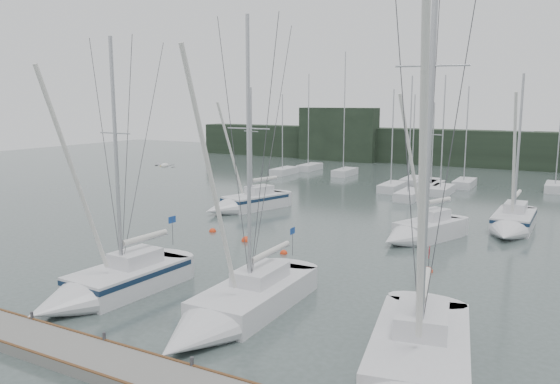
{
  "coord_description": "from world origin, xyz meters",
  "views": [
    {
      "loc": [
        12.64,
        -17.28,
        8.98
      ],
      "look_at": [
        0.3,
        5.0,
        4.73
      ],
      "focal_mm": 35.0,
      "sensor_mm": 36.0,
      "label": 1
    }
  ],
  "objects_px": {
    "sailboat_near_center": "(229,313)",
    "sailboat_mid_a": "(243,204)",
    "buoy_d": "(246,241)",
    "sailboat_mid_c": "(417,233)",
    "sailboat_near_left": "(102,288)",
    "buoy_a": "(284,254)",
    "buoy_b": "(428,272)",
    "buoy_c": "(213,232)",
    "sailboat_near_right": "(415,381)",
    "sailboat_mid_d": "(511,225)"
  },
  "relations": [
    {
      "from": "sailboat_near_center",
      "to": "sailboat_mid_a",
      "type": "xyz_separation_m",
      "value": [
        -12.19,
        19.92,
        0.1
      ]
    },
    {
      "from": "buoy_d",
      "to": "sailboat_mid_c",
      "type": "bearing_deg",
      "value": 28.61
    },
    {
      "from": "sailboat_near_center",
      "to": "buoy_d",
      "type": "relative_size",
      "value": 21.77
    },
    {
      "from": "sailboat_near_left",
      "to": "buoy_a",
      "type": "height_order",
      "value": "sailboat_near_left"
    },
    {
      "from": "sailboat_near_left",
      "to": "buoy_b",
      "type": "bearing_deg",
      "value": 47.39
    },
    {
      "from": "buoy_a",
      "to": "buoy_b",
      "type": "bearing_deg",
      "value": 4.52
    },
    {
      "from": "sailboat_near_left",
      "to": "sailboat_mid_a",
      "type": "relative_size",
      "value": 1.17
    },
    {
      "from": "buoy_c",
      "to": "sailboat_mid_a",
      "type": "bearing_deg",
      "value": 106.72
    },
    {
      "from": "sailboat_near_right",
      "to": "buoy_d",
      "type": "xyz_separation_m",
      "value": [
        -14.77,
        13.65,
        -0.6
      ]
    },
    {
      "from": "sailboat_near_center",
      "to": "buoy_d",
      "type": "bearing_deg",
      "value": 118.59
    },
    {
      "from": "sailboat_mid_c",
      "to": "buoy_d",
      "type": "height_order",
      "value": "sailboat_mid_c"
    },
    {
      "from": "buoy_b",
      "to": "buoy_c",
      "type": "bearing_deg",
      "value": 173.31
    },
    {
      "from": "sailboat_mid_c",
      "to": "buoy_b",
      "type": "relative_size",
      "value": 21.2
    },
    {
      "from": "sailboat_near_left",
      "to": "sailboat_mid_d",
      "type": "relative_size",
      "value": 1.1
    },
    {
      "from": "sailboat_mid_d",
      "to": "buoy_d",
      "type": "xyz_separation_m",
      "value": [
        -14.8,
        -10.81,
        -0.57
      ]
    },
    {
      "from": "buoy_a",
      "to": "buoy_b",
      "type": "distance_m",
      "value": 8.43
    },
    {
      "from": "sailboat_near_left",
      "to": "buoy_b",
      "type": "distance_m",
      "value": 16.54
    },
    {
      "from": "sailboat_mid_a",
      "to": "buoy_a",
      "type": "xyz_separation_m",
      "value": [
        9.16,
        -9.69,
        -0.59
      ]
    },
    {
      "from": "sailboat_near_right",
      "to": "buoy_c",
      "type": "relative_size",
      "value": 33.91
    },
    {
      "from": "buoy_c",
      "to": "sailboat_mid_d",
      "type": "bearing_deg",
      "value": 28.17
    },
    {
      "from": "sailboat_mid_c",
      "to": "sailboat_mid_d",
      "type": "relative_size",
      "value": 0.98
    },
    {
      "from": "sailboat_near_center",
      "to": "sailboat_mid_c",
      "type": "height_order",
      "value": "sailboat_near_center"
    },
    {
      "from": "sailboat_near_left",
      "to": "sailboat_mid_a",
      "type": "bearing_deg",
      "value": 109.11
    },
    {
      "from": "sailboat_near_left",
      "to": "sailboat_near_right",
      "type": "relative_size",
      "value": 0.75
    },
    {
      "from": "sailboat_near_left",
      "to": "buoy_d",
      "type": "relative_size",
      "value": 20.71
    },
    {
      "from": "buoy_b",
      "to": "buoy_d",
      "type": "distance_m",
      "value": 11.99
    },
    {
      "from": "sailboat_mid_d",
      "to": "buoy_a",
      "type": "xyz_separation_m",
      "value": [
        -11.24,
        -12.23,
        -0.57
      ]
    },
    {
      "from": "sailboat_mid_a",
      "to": "buoy_d",
      "type": "distance_m",
      "value": 10.0
    },
    {
      "from": "buoy_b",
      "to": "buoy_c",
      "type": "distance_m",
      "value": 15.49
    },
    {
      "from": "sailboat_near_center",
      "to": "buoy_b",
      "type": "height_order",
      "value": "sailboat_near_center"
    },
    {
      "from": "sailboat_mid_c",
      "to": "buoy_c",
      "type": "distance_m",
      "value": 13.87
    },
    {
      "from": "buoy_a",
      "to": "buoy_b",
      "type": "height_order",
      "value": "buoy_b"
    },
    {
      "from": "sailboat_mid_a",
      "to": "sailboat_mid_c",
      "type": "bearing_deg",
      "value": 6.33
    },
    {
      "from": "sailboat_mid_c",
      "to": "buoy_c",
      "type": "xyz_separation_m",
      "value": [
        -13.18,
        -4.28,
        -0.58
      ]
    },
    {
      "from": "sailboat_mid_c",
      "to": "buoy_c",
      "type": "height_order",
      "value": "sailboat_mid_c"
    },
    {
      "from": "sailboat_near_left",
      "to": "sailboat_mid_c",
      "type": "xyz_separation_m",
      "value": [
        9.77,
        17.47,
        0.01
      ]
    },
    {
      "from": "sailboat_near_left",
      "to": "sailboat_mid_c",
      "type": "bearing_deg",
      "value": 64.62
    },
    {
      "from": "buoy_a",
      "to": "buoy_d",
      "type": "distance_m",
      "value": 3.84
    },
    {
      "from": "buoy_b",
      "to": "buoy_c",
      "type": "xyz_separation_m",
      "value": [
        -15.39,
        1.8,
        0.0
      ]
    },
    {
      "from": "sailboat_near_right",
      "to": "sailboat_mid_d",
      "type": "bearing_deg",
      "value": 79.14
    },
    {
      "from": "sailboat_mid_d",
      "to": "buoy_a",
      "type": "bearing_deg",
      "value": -131.98
    },
    {
      "from": "sailboat_near_center",
      "to": "sailboat_near_right",
      "type": "bearing_deg",
      "value": -14.64
    },
    {
      "from": "sailboat_mid_a",
      "to": "buoy_a",
      "type": "height_order",
      "value": "sailboat_mid_a"
    },
    {
      "from": "sailboat_mid_a",
      "to": "buoy_d",
      "type": "bearing_deg",
      "value": -38.72
    },
    {
      "from": "sailboat_near_left",
      "to": "sailboat_near_center",
      "type": "relative_size",
      "value": 0.95
    },
    {
      "from": "sailboat_near_left",
      "to": "sailboat_near_right",
      "type": "bearing_deg",
      "value": -1.95
    },
    {
      "from": "sailboat_mid_c",
      "to": "sailboat_mid_d",
      "type": "bearing_deg",
      "value": 69.64
    },
    {
      "from": "buoy_d",
      "to": "sailboat_mid_d",
      "type": "bearing_deg",
      "value": 36.13
    },
    {
      "from": "sailboat_mid_c",
      "to": "buoy_b",
      "type": "xyz_separation_m",
      "value": [
        2.21,
        -6.08,
        -0.58
      ]
    },
    {
      "from": "buoy_a",
      "to": "sailboat_near_right",
      "type": "bearing_deg",
      "value": -47.49
    }
  ]
}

